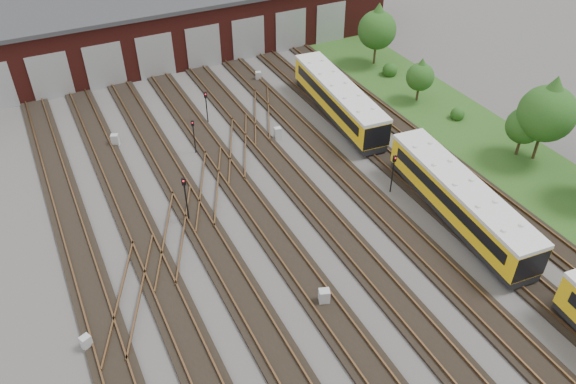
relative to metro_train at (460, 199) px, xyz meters
name	(u,v)px	position (x,y,z in m)	size (l,w,h in m)	color
ground	(355,296)	(-10.00, -2.86, -1.82)	(120.00, 120.00, 0.00)	#494744
track_network	(348,290)	(-10.17, -2.27, -1.71)	(30.40, 70.00, 0.33)	black
maintenance_shed	(157,23)	(-10.01, 37.11, 1.39)	(51.00, 12.50, 6.35)	#4C1713
grass_verge	(483,140)	(9.00, 7.14, -1.79)	(8.00, 55.00, 0.05)	#1F4818
metro_train	(460,199)	(0.00, 0.00, 0.00)	(3.79, 46.22, 2.90)	black
signal_mast_0	(185,194)	(-16.59, 8.31, 0.51)	(0.32, 0.30, 3.66)	black
signal_mast_1	(194,133)	(-13.29, 16.25, 0.08)	(0.26, 0.25, 2.98)	black
signal_mast_2	(206,103)	(-10.69, 20.45, 0.06)	(0.27, 0.25, 2.91)	black
signal_mast_3	(393,169)	(-2.15, 4.73, 0.23)	(0.26, 0.25, 3.21)	black
relay_cabinet_0	(86,342)	(-25.00, 0.61, -1.37)	(0.53, 0.44, 0.89)	#ACAEB1
relay_cabinet_1	(115,140)	(-18.86, 20.32, -1.32)	(0.60, 0.50, 1.00)	#ACAEB1
relay_cabinet_2	(324,297)	(-11.93, -2.44, -1.29)	(0.63, 0.53, 1.05)	#ACAEB1
relay_cabinet_3	(258,76)	(-3.31, 25.87, -1.36)	(0.55, 0.46, 0.91)	#ACAEB1
relay_cabinet_4	(278,133)	(-6.31, 15.28, -1.34)	(0.58, 0.48, 0.96)	#ACAEB1
tree_0	(378,25)	(9.19, 23.91, 2.36)	(3.92, 3.92, 6.50)	#362B18
tree_1	(421,74)	(8.26, 15.30, 0.92)	(2.58, 2.58, 4.27)	#362B18
tree_2	(549,107)	(10.63, 3.16, 2.85)	(4.39, 4.39, 7.27)	#362B18
tree_3	(525,122)	(9.85, 4.21, 1.25)	(2.88, 2.88, 4.77)	#362B18
bush_1	(458,112)	(9.40, 10.93, -1.19)	(1.25, 1.25, 1.25)	#1B4012
bush_2	(390,68)	(9.11, 20.92, -1.06)	(1.51, 1.51, 1.51)	#1B4012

